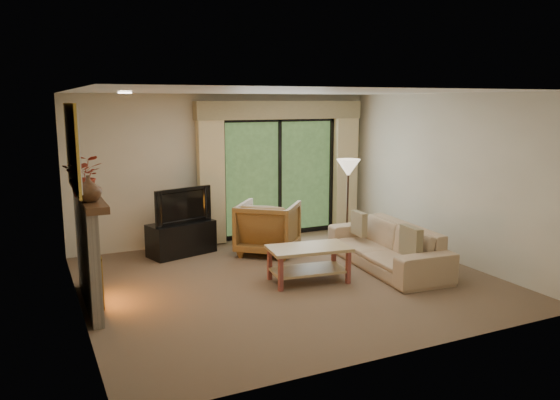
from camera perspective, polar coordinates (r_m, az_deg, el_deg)
name	(u,v)px	position (r m, az deg, el deg)	size (l,w,h in m)	color
floor	(289,280)	(7.73, 0.96, -8.41)	(5.50, 5.50, 0.00)	brown
ceiling	(290,92)	(7.32, 1.02, 11.23)	(5.50, 5.50, 0.00)	white
wall_back	(227,169)	(9.70, -5.56, 3.27)	(5.00, 5.00, 0.00)	beige
wall_front	(405,227)	(5.33, 12.96, -2.76)	(5.00, 5.00, 0.00)	beige
wall_left	(75,205)	(6.69, -20.64, -0.53)	(5.00, 5.00, 0.00)	beige
wall_right	(446,177)	(8.97, 16.97, 2.29)	(5.00, 5.00, 0.00)	beige
fireplace	(87,252)	(7.03, -19.49, -5.11)	(0.24, 1.70, 1.37)	slate
mirror	(73,147)	(6.81, -20.84, 5.16)	(0.07, 1.45, 1.02)	gold
sliding_door	(279,177)	(10.06, -0.07, 2.42)	(2.26, 0.10, 2.16)	black
curtain_left	(211,177)	(9.45, -7.22, 2.44)	(0.45, 0.18, 2.35)	#D2BD8A
curtain_right	(345,168)	(10.59, 6.81, 3.29)	(0.45, 0.18, 2.35)	#D2BD8A
cornice	(281,110)	(9.89, 0.15, 9.38)	(3.20, 0.24, 0.32)	#95865F
media_console	(181,238)	(9.08, -10.26, -3.97)	(1.07, 0.48, 0.53)	black
tv	(180,205)	(8.96, -10.37, -0.51)	(1.01, 0.13, 0.58)	black
armchair	(268,228)	(8.98, -1.26, -2.90)	(0.92, 0.94, 0.86)	brown
sofa	(387,246)	(8.39, 11.08, -4.75)	(2.25, 0.88, 0.66)	tan
pillow_near	(411,242)	(7.79, 13.52, -4.25)	(0.11, 0.42, 0.42)	#504021
pillow_far	(359,223)	(8.81, 8.24, -2.44)	(0.10, 0.38, 0.38)	#504021
coffee_table	(309,264)	(7.63, 3.00, -6.71)	(1.11, 0.61, 0.50)	tan
floor_lamp	(347,203)	(9.38, 7.07, -0.36)	(0.41, 0.41, 1.52)	beige
vase	(89,189)	(6.46, -19.37, 1.13)	(0.28, 0.28, 0.30)	#4D301D
branches	(84,175)	(6.81, -19.76, 2.43)	(0.45, 0.39, 0.50)	#9B3623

